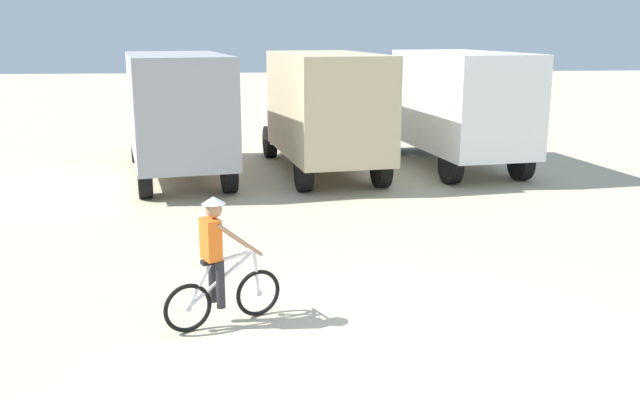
# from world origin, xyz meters

# --- Properties ---
(ground_plane) EXTENTS (120.00, 120.00, 0.00)m
(ground_plane) POSITION_xyz_m (0.00, 0.00, 0.00)
(ground_plane) COLOR beige
(box_truck_grey_hauler) EXTENTS (3.55, 7.06, 3.35)m
(box_truck_grey_hauler) POSITION_xyz_m (-3.72, 11.63, 1.87)
(box_truck_grey_hauler) COLOR #9E9EA3
(box_truck_grey_hauler) RESTS_ON ground
(box_truck_tan_camper) EXTENTS (3.26, 7.01, 3.35)m
(box_truck_tan_camper) POSITION_xyz_m (0.25, 11.93, 1.87)
(box_truck_tan_camper) COLOR #CCB78E
(box_truck_tan_camper) RESTS_ON ground
(box_truck_avon_van) EXTENTS (3.25, 7.01, 3.35)m
(box_truck_avon_van) POSITION_xyz_m (4.17, 12.44, 1.87)
(box_truck_avon_van) COLOR white
(box_truck_avon_van) RESTS_ON ground
(cyclist_orange_shirt) EXTENTS (1.58, 0.86, 1.82)m
(cyclist_orange_shirt) POSITION_xyz_m (-2.19, 1.47, 0.85)
(cyclist_orange_shirt) COLOR black
(cyclist_orange_shirt) RESTS_ON ground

